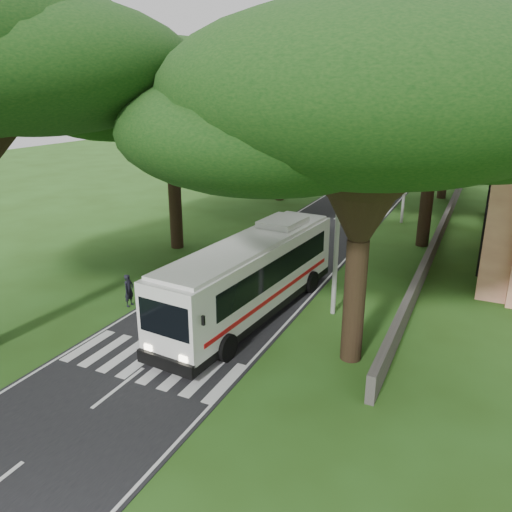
# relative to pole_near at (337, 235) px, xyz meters

# --- Properties ---
(ground) EXTENTS (140.00, 140.00, 0.00)m
(ground) POSITION_rel_pole_near_xyz_m (-5.50, -6.00, -4.18)
(ground) COLOR #274814
(ground) RESTS_ON ground
(road) EXTENTS (8.00, 120.00, 0.04)m
(road) POSITION_rel_pole_near_xyz_m (-5.50, 19.00, -4.17)
(road) COLOR black
(road) RESTS_ON ground
(crosswalk) EXTENTS (8.00, 3.00, 0.01)m
(crosswalk) POSITION_rel_pole_near_xyz_m (-5.50, -8.00, -4.18)
(crosswalk) COLOR silver
(crosswalk) RESTS_ON ground
(property_wall) EXTENTS (0.35, 50.00, 1.20)m
(property_wall) POSITION_rel_pole_near_xyz_m (3.50, 18.00, -3.58)
(property_wall) COLOR #383533
(property_wall) RESTS_ON ground
(pole_near) EXTENTS (1.60, 0.24, 8.00)m
(pole_near) POSITION_rel_pole_near_xyz_m (0.00, 0.00, 0.00)
(pole_near) COLOR gray
(pole_near) RESTS_ON ground
(pole_mid) EXTENTS (1.60, 0.24, 8.00)m
(pole_mid) POSITION_rel_pole_near_xyz_m (0.00, 20.00, 0.00)
(pole_mid) COLOR gray
(pole_mid) RESTS_ON ground
(pole_far) EXTENTS (1.60, 0.24, 8.00)m
(pole_far) POSITION_rel_pole_near_xyz_m (0.00, 40.00, 0.00)
(pole_far) COLOR gray
(pole_far) RESTS_ON ground
(tree_l_mida) EXTENTS (14.90, 14.90, 14.11)m
(tree_l_mida) POSITION_rel_pole_near_xyz_m (-13.50, 6.00, 6.68)
(tree_l_mida) COLOR black
(tree_l_mida) RESTS_ON ground
(tree_l_midb) EXTENTS (15.28, 15.28, 15.06)m
(tree_l_midb) POSITION_rel_pole_near_xyz_m (-13.00, 24.00, 7.54)
(tree_l_midb) COLOR black
(tree_l_midb) RESTS_ON ground
(tree_l_far) EXTENTS (15.98, 15.98, 15.35)m
(tree_l_far) POSITION_rel_pole_near_xyz_m (-14.00, 42.00, 7.70)
(tree_l_far) COLOR black
(tree_l_far) RESTS_ON ground
(tree_r_near) EXTENTS (15.45, 15.45, 14.00)m
(tree_r_near) POSITION_rel_pole_near_xyz_m (2.00, -4.00, 6.47)
(tree_r_near) COLOR black
(tree_r_near) RESTS_ON ground
(tree_r_mida) EXTENTS (12.79, 12.79, 14.36)m
(tree_r_mida) POSITION_rel_pole_near_xyz_m (2.50, 14.00, 7.28)
(tree_r_mida) COLOR black
(tree_r_mida) RESTS_ON ground
(tree_r_midb) EXTENTS (13.76, 13.76, 13.43)m
(tree_r_midb) POSITION_rel_pole_near_xyz_m (2.00, 32.00, 6.22)
(tree_r_midb) COLOR black
(tree_r_midb) RESTS_ON ground
(tree_r_far) EXTENTS (12.87, 12.87, 15.82)m
(tree_r_far) POSITION_rel_pole_near_xyz_m (3.00, 50.00, 8.68)
(tree_r_far) COLOR black
(tree_r_far) RESTS_ON ground
(coach_bus) EXTENTS (4.01, 13.58, 3.95)m
(coach_bus) POSITION_rel_pole_near_xyz_m (-3.71, -1.82, -2.06)
(coach_bus) COLOR silver
(coach_bus) RESTS_ON ground
(distant_car_a) EXTENTS (2.41, 4.37, 1.41)m
(distant_car_a) POSITION_rel_pole_near_xyz_m (-6.91, 37.54, -3.45)
(distant_car_a) COLOR silver
(distant_car_a) RESTS_ON road
(distant_car_b) EXTENTS (1.63, 4.53, 1.49)m
(distant_car_b) POSITION_rel_pole_near_xyz_m (-7.29, 43.63, -3.41)
(distant_car_b) COLOR navy
(distant_car_b) RESTS_ON road
(distant_car_c) EXTENTS (1.86, 4.35, 1.25)m
(distant_car_c) POSITION_rel_pole_near_xyz_m (-4.70, 49.33, -3.52)
(distant_car_c) COLOR maroon
(distant_car_c) RESTS_ON road
(pedestrian) EXTENTS (0.42, 0.64, 1.76)m
(pedestrian) POSITION_rel_pole_near_xyz_m (-10.03, -3.69, -3.30)
(pedestrian) COLOR black
(pedestrian) RESTS_ON ground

